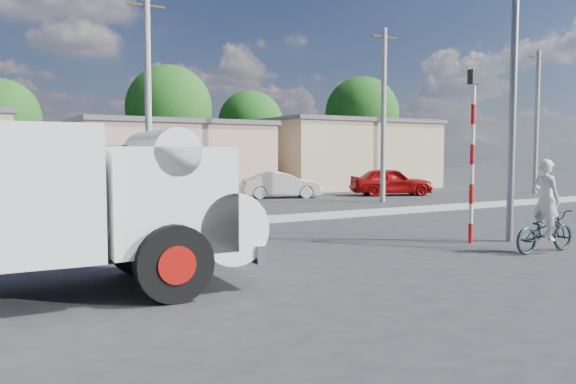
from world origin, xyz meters
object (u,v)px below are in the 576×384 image
truck (46,203)px  car_cream (281,185)px  traffic_pole (473,141)px  bicycle (545,231)px  cyclist (545,213)px  streetlight (510,47)px  car_red (391,181)px

truck → car_cream: (12.90, 15.47, -0.84)m
truck → traffic_pole: (10.01, 0.49, 1.09)m
bicycle → car_cream: (2.47, 16.78, 0.17)m
cyclist → traffic_pole: traffic_pole is taller
bicycle → streetlight: bearing=-17.3°
truck → car_cream: truck is taller
car_red → cyclist: bearing=173.8°
cyclist → car_cream: 16.96m
cyclist → bicycle: bearing=0.0°
streetlight → car_cream: bearing=82.7°
traffic_pole → bicycle: bearing=-77.0°
truck → bicycle: (10.43, -1.31, -1.01)m
car_cream → streetlight: (-1.95, -15.28, 4.30)m
bicycle → traffic_pole: size_ratio=0.43×
cyclist → car_red: cyclist is taller
traffic_pole → streetlight: streetlight is taller
cyclist → car_red: 17.45m
truck → car_red: truck is taller
truck → cyclist: 10.52m
bicycle → traffic_pole: 2.80m
cyclist → car_cream: cyclist is taller
truck → streetlight: streetlight is taller
cyclist → streetlight: (0.52, 1.50, 4.04)m
streetlight → traffic_pole: bearing=162.3°
car_red → traffic_pole: (-8.84, -13.48, 1.85)m
streetlight → car_red: bearing=60.2°
car_cream → car_red: (5.96, -1.50, 0.09)m
bicycle → streetlight: size_ratio=0.21×
bicycle → cyclist: size_ratio=1.01×
traffic_pole → streetlight: size_ratio=0.48×
bicycle → cyclist: cyclist is taller
traffic_pole → car_cream: bearing=79.1°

